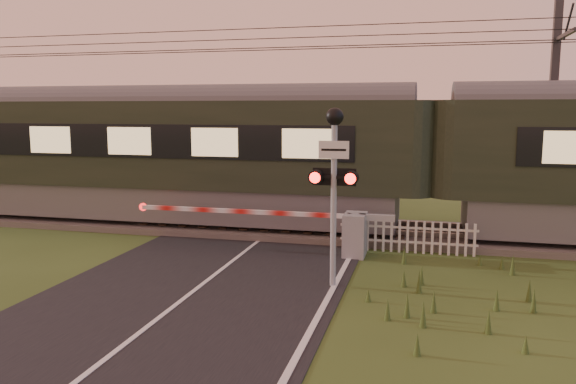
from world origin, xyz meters
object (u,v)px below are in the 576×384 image
(train, at_px, (432,157))
(catenary_mast, at_px, (553,108))
(crossing_signal, at_px, (334,165))
(boom_gate, at_px, (342,231))
(picket_fence, at_px, (408,237))

(train, height_order, catenary_mast, catenary_mast)
(crossing_signal, xyz_separation_m, catenary_mast, (5.52, 7.37, 1.18))
(train, relative_size, boom_gate, 6.33)
(crossing_signal, bearing_deg, picket_fence, 66.17)
(picket_fence, bearing_deg, catenary_mast, 45.28)
(catenary_mast, bearing_deg, train, -147.68)
(crossing_signal, relative_size, picket_fence, 1.06)
(crossing_signal, xyz_separation_m, picket_fence, (1.43, 3.24, -2.15))
(boom_gate, height_order, picket_fence, boom_gate)
(catenary_mast, bearing_deg, boom_gate, -140.26)
(train, height_order, boom_gate, train)
(train, xyz_separation_m, boom_gate, (-2.20, -2.53, -1.74))
(boom_gate, xyz_separation_m, catenary_mast, (5.73, 4.76, 3.14))
(picket_fence, xyz_separation_m, catenary_mast, (4.08, 4.12, 3.33))
(train, bearing_deg, crossing_signal, -111.19)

